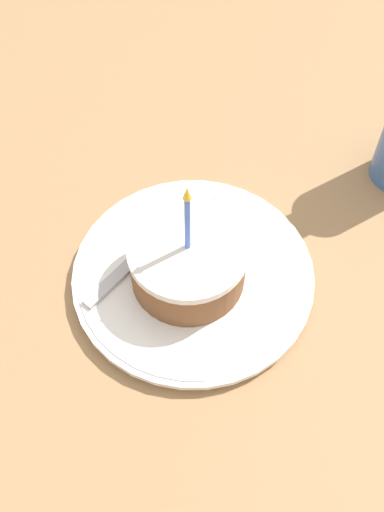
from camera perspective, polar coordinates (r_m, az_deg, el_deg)
ground_plane at (r=0.63m, az=1.52°, el=-1.76°), size 2.40×2.40×0.04m
plate at (r=0.59m, az=0.00°, el=-1.78°), size 0.24×0.24×0.02m
cake_slice at (r=0.56m, az=-0.27°, el=-0.65°), size 0.11×0.11×0.13m
fork at (r=0.61m, az=-3.04°, el=1.97°), size 0.02×0.18×0.00m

